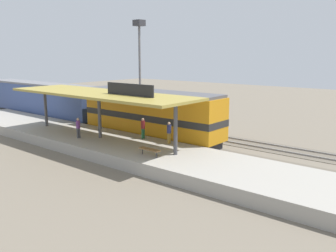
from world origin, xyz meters
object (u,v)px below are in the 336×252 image
person_waiting (78,127)px  person_walking (143,127)px  locomotive (150,115)px  platform_bench (149,150)px  person_boarding (169,132)px  passenger_carriage_single (41,100)px  light_mast (140,49)px

person_waiting → person_walking: 5.38m
locomotive → person_walking: (-2.51, -1.46, -0.56)m
platform_bench → person_boarding: size_ratio=0.99×
person_waiting → person_walking: size_ratio=1.00×
locomotive → passenger_carriage_single: size_ratio=0.72×
passenger_carriage_single → light_mast: bearing=-49.9°
locomotive → person_waiting: size_ratio=8.44×
person_waiting → person_boarding: same height
person_walking → person_waiting: bearing=127.9°
light_mast → person_waiting: 16.24m
person_walking → locomotive: bearing=30.2°
passenger_carriage_single → person_boarding: (-2.48, -22.21, -0.46)m
person_walking → light_mast: bearing=44.7°
platform_bench → person_waiting: 8.16m
platform_bench → person_walking: size_ratio=0.99×
person_waiting → person_boarding: (3.34, -6.99, 0.00)m
platform_bench → locomotive: bearing=41.8°
locomotive → passenger_carriage_single: bearing=90.0°
locomotive → person_walking: bearing=-149.8°
light_mast → person_walking: light_mast is taller
person_waiting → person_boarding: 7.75m
passenger_carriage_single → person_walking: 19.63m
locomotive → person_boarding: 4.91m
platform_bench → person_boarding: person_boarding is taller
passenger_carriage_single → locomotive: bearing=-90.0°
light_mast → platform_bench: bearing=-134.4°
locomotive → person_waiting: 6.47m
person_walking → person_boarding: bearing=-89.2°
light_mast → person_waiting: (-13.62, -5.95, -6.54)m
platform_bench → person_walking: bearing=48.2°
locomotive → platform_bench: bearing=-138.2°
person_boarding → passenger_carriage_single: bearing=83.6°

